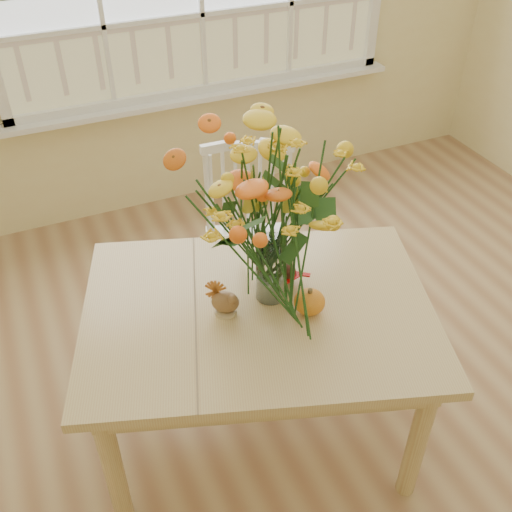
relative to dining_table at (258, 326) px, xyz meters
name	(u,v)px	position (x,y,z in m)	size (l,w,h in m)	color
floor	(401,457)	(0.47, -0.38, -0.58)	(4.00, 4.50, 0.01)	#9B6F4B
dining_table	(258,326)	(0.00, 0.00, 0.00)	(1.47, 1.24, 0.67)	tan
windsor_chair	(250,230)	(0.25, 0.67, -0.08)	(0.52, 0.51, 0.89)	white
flower_vase	(272,212)	(0.07, 0.04, 0.46)	(0.52, 0.52, 0.61)	white
pumpkin	(309,303)	(0.15, -0.09, 0.13)	(0.11, 0.11, 0.09)	#CF6718
turkey_figurine	(225,302)	(-0.12, 0.02, 0.14)	(0.12, 0.11, 0.12)	#CCB78C
dark_gourd	(285,272)	(0.15, 0.10, 0.13)	(0.13, 0.09, 0.08)	#38160F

